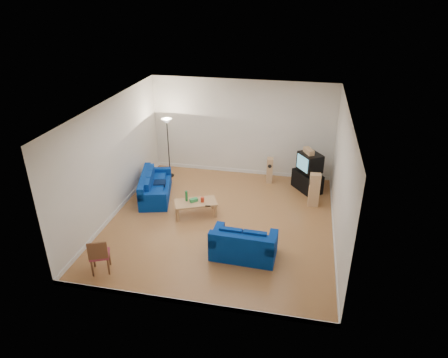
% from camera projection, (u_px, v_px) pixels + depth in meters
% --- Properties ---
extents(room, '(6.01, 6.51, 3.21)m').
position_uv_depth(room, '(221.00, 170.00, 10.26)').
color(room, brown).
rests_on(room, ground).
extents(sofa_three_seat, '(1.27, 2.04, 0.73)m').
position_uv_depth(sofa_three_seat, '(154.00, 189.00, 12.08)').
color(sofa_three_seat, navy).
rests_on(sofa_three_seat, ground).
extents(sofa_loveseat, '(1.55, 0.90, 0.76)m').
position_uv_depth(sofa_loveseat, '(243.00, 246.00, 9.39)').
color(sofa_loveseat, navy).
rests_on(sofa_loveseat, ground).
extents(coffee_table, '(1.28, 0.99, 0.42)m').
position_uv_depth(coffee_table, '(196.00, 203.00, 11.08)').
color(coffee_table, tan).
rests_on(coffee_table, ground).
extents(bottle, '(0.10, 0.10, 0.31)m').
position_uv_depth(bottle, '(186.00, 196.00, 11.05)').
color(bottle, '#197233').
rests_on(bottle, coffee_table).
extents(tissue_box, '(0.24, 0.24, 0.09)m').
position_uv_depth(tissue_box, '(194.00, 200.00, 11.06)').
color(tissue_box, green).
rests_on(tissue_box, coffee_table).
extents(red_canister, '(0.12, 0.12, 0.14)m').
position_uv_depth(red_canister, '(202.00, 200.00, 11.03)').
color(red_canister, red).
rests_on(red_canister, coffee_table).
extents(remote, '(0.15, 0.07, 0.02)m').
position_uv_depth(remote, '(208.00, 206.00, 10.83)').
color(remote, black).
rests_on(remote, coffee_table).
extents(tv_stand, '(1.01, 1.10, 0.59)m').
position_uv_depth(tv_stand, '(307.00, 181.00, 12.50)').
color(tv_stand, black).
rests_on(tv_stand, ground).
extents(av_receiver, '(0.54, 0.58, 0.11)m').
position_uv_depth(av_receiver, '(308.00, 171.00, 12.36)').
color(av_receiver, black).
rests_on(av_receiver, tv_stand).
extents(television, '(0.83, 0.88, 0.55)m').
position_uv_depth(television, '(310.00, 162.00, 12.15)').
color(television, black).
rests_on(television, av_receiver).
extents(centre_speaker, '(0.35, 0.47, 0.15)m').
position_uv_depth(centre_speaker, '(309.00, 151.00, 12.00)').
color(centre_speaker, tan).
rests_on(centre_speaker, television).
extents(speaker_left, '(0.21, 0.27, 0.84)m').
position_uv_depth(speaker_left, '(270.00, 170.00, 12.93)').
color(speaker_left, tan).
rests_on(speaker_left, ground).
extents(speaker_right, '(0.33, 0.26, 1.01)m').
position_uv_depth(speaker_right, '(314.00, 190.00, 11.52)').
color(speaker_right, tan).
rests_on(speaker_right, ground).
extents(floor_lamp, '(0.34, 0.34, 2.01)m').
position_uv_depth(floor_lamp, '(167.00, 129.00, 12.81)').
color(floor_lamp, black).
rests_on(floor_lamp, ground).
extents(dining_chair, '(0.55, 0.55, 0.88)m').
position_uv_depth(dining_chair, '(99.00, 254.00, 8.79)').
color(dining_chair, brown).
rests_on(dining_chair, ground).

